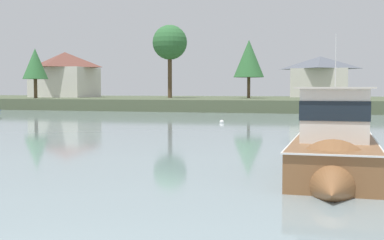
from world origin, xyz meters
name	(u,v)px	position (x,y,z in m)	size (l,w,h in m)	color
far_shore_bank	(316,103)	(0.00, 83.14, 0.85)	(232.76, 44.29, 1.69)	#4C563D
cruiser_wood	(334,155)	(4.60, 12.80, 0.77)	(3.11, 10.28, 6.16)	brown
mooring_buoy_white	(222,122)	(-6.14, 40.43, 0.08)	(0.43, 0.43, 0.48)	white
shore_tree_left	(35,64)	(-44.30, 67.60, 7.33)	(4.11, 4.11, 8.21)	brown
shore_tree_inland_a	(170,43)	(-24.05, 76.94, 11.06)	(5.90, 5.90, 12.42)	brown
shore_tree_center_left	(249,59)	(-10.65, 78.29, 8.22)	(5.05, 5.05, 9.66)	brown
cottage_near_water	(320,76)	(0.07, 94.11, 5.67)	(10.99, 10.17, 7.70)	silver
cottage_eastern	(65,74)	(-46.04, 79.80, 6.08)	(11.16, 9.88, 8.48)	silver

